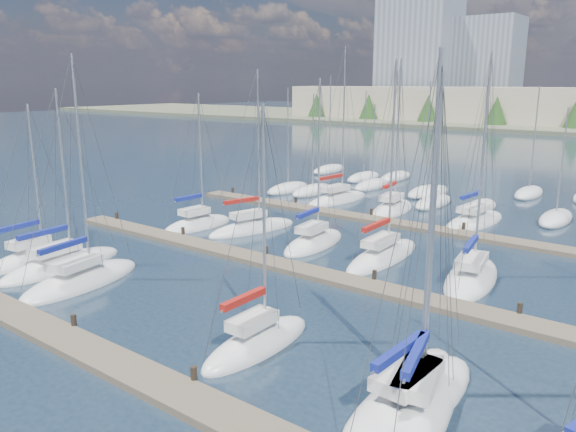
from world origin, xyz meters
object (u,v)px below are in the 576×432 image
Objects in this scene: sailboat_p at (475,221)px; sailboat_a at (35,258)px; sailboat_n at (337,199)px; sailboat_j at (314,242)px; sailboat_o at (392,209)px; sailboat_k at (383,256)px; sailboat_f at (419,400)px; sailboat_l at (471,278)px; sailboat_h at (198,225)px; sailboat_e at (411,400)px; sailboat_b at (62,265)px; sailboat_i at (252,228)px; sailboat_c at (81,280)px; sailboat_d at (257,343)px.

sailboat_a is (-19.21, -27.08, -0.00)m from sailboat_p.
sailboat_j is at bearing -58.57° from sailboat_n.
sailboat_o is at bearing 86.46° from sailboat_j.
sailboat_k is at bearing -73.22° from sailboat_o.
sailboat_f is 0.99× the size of sailboat_l.
sailboat_f is 1.10× the size of sailboat_h.
sailboat_h is (-24.68, 13.13, -0.00)m from sailboat_e.
sailboat_f is 24.21m from sailboat_b.
sailboat_o is (-7.49, 0.06, 0.01)m from sailboat_p.
sailboat_a is at bearing -121.29° from sailboat_o.
sailboat_b is at bearing -89.05° from sailboat_i.
sailboat_h is at bearing 139.42° from sailboat_f.
sailboat_f is 31.48m from sailboat_o.
sailboat_b is 14.48m from sailboat_i.
sailboat_n is (-6.17, 0.55, 0.00)m from sailboat_o.
sailboat_n reaches higher than sailboat_i.
sailboat_c is (-11.63, -14.66, -0.01)m from sailboat_k.
sailboat_n is 28.27m from sailboat_c.
sailboat_o is 1.08× the size of sailboat_i.
sailboat_e is at bearing -48.01° from sailboat_n.
sailboat_k reaches higher than sailboat_b.
sailboat_k reaches higher than sailboat_a.
sailboat_l is 17.60m from sailboat_i.
sailboat_b is (-9.01, -26.88, -0.02)m from sailboat_o.
sailboat_a is at bearing -159.90° from sailboat_l.
sailboat_i reaches higher than sailboat_h.
sailboat_c reaches higher than sailboat_h.
sailboat_e is (2.86, -14.08, 0.01)m from sailboat_l.
sailboat_a is at bearing -119.55° from sailboat_p.
sailboat_n is at bearing 129.89° from sailboat_e.
sailboat_l is 6.12m from sailboat_k.
sailboat_i is (0.69, -13.39, -0.00)m from sailboat_n.
sailboat_o reaches higher than sailboat_h.
sailboat_o reaches higher than sailboat_e.
sailboat_p is 28.69m from sailboat_e.
sailboat_c is at bearing -109.39° from sailboat_o.
sailboat_h is at bearing -175.68° from sailboat_k.
sailboat_f reaches higher than sailboat_d.
sailboat_h is at bearing 155.14° from sailboat_e.
sailboat_c is (-17.71, -14.04, 0.00)m from sailboat_l.
sailboat_k is (12.18, -13.61, -0.01)m from sailboat_n.
sailboat_f reaches higher than sailboat_a.
sailboat_j is at bearing 11.77° from sailboat_i.
sailboat_h is at bearing -97.92° from sailboat_n.
sailboat_f is 14.24m from sailboat_l.
sailboat_c is (-0.13, -14.88, -0.02)m from sailboat_i.
sailboat_j reaches higher than sailboat_d.
sailboat_d is 0.85× the size of sailboat_e.
sailboat_j is at bearing 50.86° from sailboat_b.
sailboat_k is at bearing 10.00° from sailboat_h.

